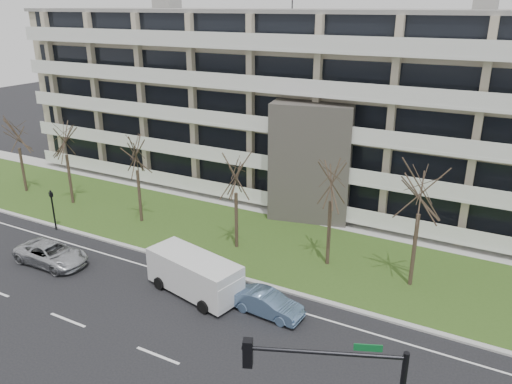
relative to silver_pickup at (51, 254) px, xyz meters
The scene contains 16 objects.
ground 12.33m from the silver_pickup, 18.56° to the right, with size 160.00×160.00×0.00m, color black.
grass_verge 14.80m from the silver_pickup, 37.88° to the left, with size 90.00×10.00×0.06m, color #314F1A.
curb 12.38m from the silver_pickup, 19.26° to the left, with size 90.00×0.35×0.12m, color #B2B2AD.
sidewalk 18.69m from the silver_pickup, 51.32° to the left, with size 90.00×2.00×0.08m, color #B2B2AD.
lane_edge_line 11.98m from the silver_pickup, 12.46° to the left, with size 90.00×0.12×0.01m, color white.
apartment_building 25.34m from the silver_pickup, 61.40° to the left, with size 60.50×15.10×18.75m.
silver_pickup is the anchor object (origin of this frame).
blue_sedan 14.79m from the silver_pickup, ahead, with size 1.38×3.97×1.31m, color #688AB4.
white_van 10.26m from the silver_pickup, ahead, with size 6.22×3.39×2.29m.
pedestrian_signal 5.63m from the silver_pickup, 136.65° to the left, with size 0.35×0.32×3.10m.
tree_0 15.97m from the silver_pickup, 147.42° to the left, with size 3.56×3.56×7.12m.
tree_1 11.85m from the silver_pickup, 130.53° to the left, with size 3.78×3.78×7.57m.
tree_2 9.40m from the silver_pickup, 85.56° to the left, with size 3.68×3.68×7.36m.
tree_3 12.92m from the silver_pickup, 39.39° to the left, with size 3.55×3.55×7.10m.
tree_4 18.45m from the silver_pickup, 28.03° to the left, with size 3.88×3.88×7.76m.
tree_5 23.09m from the silver_pickup, 21.58° to the left, with size 4.08×4.08×8.17m.
Camera 1 is at (13.30, -14.88, 15.61)m, focal length 35.00 mm.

